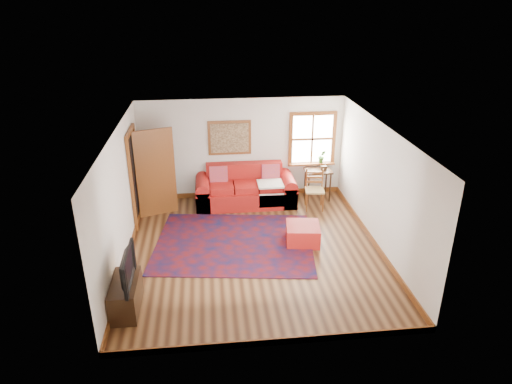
{
  "coord_description": "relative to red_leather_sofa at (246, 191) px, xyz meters",
  "views": [
    {
      "loc": [
        -0.84,
        -7.94,
        4.78
      ],
      "look_at": [
        0.11,
        0.6,
        1.02
      ],
      "focal_mm": 32.0,
      "sensor_mm": 36.0,
      "label": 1
    }
  ],
  "objects": [
    {
      "name": "media_cabinet",
      "position": [
        -2.31,
        -3.91,
        -0.05
      ],
      "size": [
        0.43,
        0.95,
        0.52
      ],
      "primitive_type": "cube",
      "color": "#331E11",
      "rests_on": "ground"
    },
    {
      "name": "room_envelope",
      "position": [
        -0.04,
        -2.27,
        1.34
      ],
      "size": [
        5.04,
        5.54,
        2.52
      ],
      "color": "silver",
      "rests_on": "ground"
    },
    {
      "name": "red_leather_sofa",
      "position": [
        0.0,
        0.0,
        0.0
      ],
      "size": [
        2.41,
        1.0,
        0.94
      ],
      "color": "#A91915",
      "rests_on": "ground"
    },
    {
      "name": "side_table",
      "position": [
        1.81,
        0.05,
        0.33
      ],
      "size": [
        0.64,
        0.48,
        0.77
      ],
      "color": "#331E11",
      "rests_on": "ground"
    },
    {
      "name": "doorway",
      "position": [
        -2.25,
        -0.5,
        0.76
      ],
      "size": [
        0.89,
        1.08,
        2.14
      ],
      "color": "black",
      "rests_on": "ground"
    },
    {
      "name": "ground",
      "position": [
        -0.04,
        -2.28,
        -0.31
      ],
      "size": [
        5.5,
        5.5,
        0.0
      ],
      "primitive_type": "plane",
      "color": "#3B2010",
      "rests_on": "ground"
    },
    {
      "name": "persian_rug",
      "position": [
        -0.42,
        -1.96,
        -0.3
      ],
      "size": [
        3.52,
        2.97,
        0.02
      ],
      "primitive_type": "cube",
      "rotation": [
        0.0,
        0.0,
        -0.13
      ],
      "color": "#590C0D",
      "rests_on": "ground"
    },
    {
      "name": "framed_artwork",
      "position": [
        -0.34,
        0.43,
        1.24
      ],
      "size": [
        1.05,
        0.07,
        0.85
      ],
      "color": "brown",
      "rests_on": "ground"
    },
    {
      "name": "window",
      "position": [
        1.74,
        0.42,
        1.0
      ],
      "size": [
        1.18,
        0.2,
        1.38
      ],
      "color": "white",
      "rests_on": "ground"
    },
    {
      "name": "red_ottoman",
      "position": [
        1.0,
        -2.07,
        -0.12
      ],
      "size": [
        0.77,
        0.77,
        0.39
      ],
      "primitive_type": "cube",
      "rotation": [
        0.0,
        0.0,
        -0.14
      ],
      "color": "#A91915",
      "rests_on": "ground"
    },
    {
      "name": "ladder_back_chair",
      "position": [
        1.61,
        -0.45,
        0.2
      ],
      "size": [
        0.49,
        0.48,
        0.95
      ],
      "color": "tan",
      "rests_on": "ground"
    },
    {
      "name": "television",
      "position": [
        -2.29,
        -3.94,
        0.48
      ],
      "size": [
        0.13,
        0.97,
        0.56
      ],
      "primitive_type": "imported",
      "rotation": [
        0.0,
        0.0,
        1.57
      ],
      "color": "black",
      "rests_on": "media_cabinet"
    },
    {
      "name": "candle_hurricane",
      "position": [
        -2.26,
        -3.51,
        0.29
      ],
      "size": [
        0.12,
        0.12,
        0.18
      ],
      "color": "silver",
      "rests_on": "media_cabinet"
    }
  ]
}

